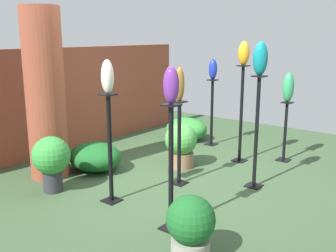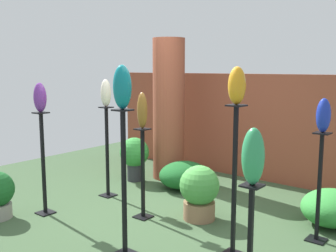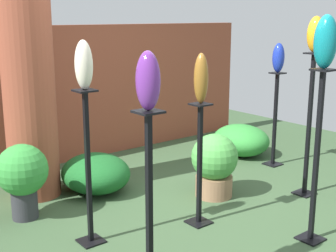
{
  "view_description": "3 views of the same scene",
  "coord_description": "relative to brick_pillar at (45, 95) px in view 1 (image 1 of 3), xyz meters",
  "views": [
    {
      "loc": [
        -4.14,
        -3.2,
        1.98
      ],
      "look_at": [
        0.03,
        0.09,
        0.73
      ],
      "focal_mm": 42.0,
      "sensor_mm": 36.0,
      "label": 1
    },
    {
      "loc": [
        3.11,
        -3.69,
        1.87
      ],
      "look_at": [
        -0.02,
        0.18,
        1.13
      ],
      "focal_mm": 42.0,
      "sensor_mm": 36.0,
      "label": 2
    },
    {
      "loc": [
        -2.84,
        -3.18,
        1.89
      ],
      "look_at": [
        -0.07,
        0.3,
        0.83
      ],
      "focal_mm": 50.0,
      "sensor_mm": 36.0,
      "label": 3
    }
  ],
  "objects": [
    {
      "name": "ground_plane",
      "position": [
        1.0,
        -1.41,
        -1.17
      ],
      "size": [
        8.0,
        8.0,
        0.0
      ],
      "primitive_type": "plane",
      "color": "#385133"
    },
    {
      "name": "brick_wall_back",
      "position": [
        1.0,
        0.89,
        -0.29
      ],
      "size": [
        5.6,
        0.12,
        1.77
      ],
      "primitive_type": "cube",
      "color": "brown",
      "rests_on": "ground"
    },
    {
      "name": "brick_pillar",
      "position": [
        0.0,
        0.0,
        0.0
      ],
      "size": [
        0.53,
        0.53,
        2.35
      ],
      "primitive_type": "cylinder",
      "color": "brown",
      "rests_on": "ground"
    },
    {
      "name": "pedestal_amber",
      "position": [
        2.28,
        -1.8,
        -0.47
      ],
      "size": [
        0.2,
        0.2,
        1.52
      ],
      "color": "black",
      "rests_on": "ground"
    },
    {
      "name": "pedestal_teal",
      "position": [
        1.43,
        -2.47,
        -0.49
      ],
      "size": [
        0.2,
        0.2,
        1.47
      ],
      "color": "black",
      "rests_on": "ground"
    },
    {
      "name": "pedestal_violet",
      "position": [
        -0.18,
        -2.32,
        -0.57
      ],
      "size": [
        0.2,
        0.2,
        1.32
      ],
      "color": "black",
      "rests_on": "ground"
    },
    {
      "name": "pedestal_bronze",
      "position": [
        0.9,
        -1.62,
        -0.66
      ],
      "size": [
        0.2,
        0.2,
        1.13
      ],
      "color": "black",
      "rests_on": "ground"
    },
    {
      "name": "pedestal_ivory",
      "position": [
        -0.08,
        -1.33,
        -0.57
      ],
      "size": [
        0.2,
        0.2,
        1.31
      ],
      "color": "black",
      "rests_on": "ground"
    },
    {
      "name": "pedestal_cobalt",
      "position": [
        2.82,
        -0.93,
        -0.63
      ],
      "size": [
        0.2,
        0.2,
        1.2
      ],
      "color": "black",
      "rests_on": "ground"
    },
    {
      "name": "pedestal_jade",
      "position": [
        2.74,
        -2.34,
        -0.74
      ],
      "size": [
        0.2,
        0.2,
        0.95
      ],
      "color": "black",
      "rests_on": "ground"
    },
    {
      "name": "art_vase_amber",
      "position": [
        2.28,
        -1.8,
        0.53
      ],
      "size": [
        0.17,
        0.17,
        0.36
      ],
      "primitive_type": "ellipsoid",
      "color": "orange",
      "rests_on": "pedestal_amber"
    },
    {
      "name": "art_vase_teal",
      "position": [
        1.43,
        -2.47,
        0.51
      ],
      "size": [
        0.17,
        0.19,
        0.42
      ],
      "primitive_type": "ellipsoid",
      "color": "#0F727A",
      "rests_on": "pedestal_teal"
    },
    {
      "name": "art_vase_violet",
      "position": [
        -0.18,
        -2.32,
        0.33
      ],
      "size": [
        0.15,
        0.16,
        0.37
      ],
      "primitive_type": "ellipsoid",
      "color": "#6B2D8C",
      "rests_on": "pedestal_violet"
    },
    {
      "name": "art_vase_bronze",
      "position": [
        0.9,
        -1.62,
        0.18
      ],
      "size": [
        0.13,
        0.13,
        0.44
      ],
      "primitive_type": "ellipsoid",
      "color": "brown",
      "rests_on": "pedestal_bronze"
    },
    {
      "name": "art_vase_ivory",
      "position": [
        -0.08,
        -1.33,
        0.34
      ],
      "size": [
        0.14,
        0.15,
        0.39
      ],
      "primitive_type": "ellipsoid",
      "color": "beige",
      "rests_on": "pedestal_ivory"
    },
    {
      "name": "art_vase_cobalt",
      "position": [
        2.82,
        -0.93,
        0.2
      ],
      "size": [
        0.15,
        0.15,
        0.36
      ],
      "primitive_type": "ellipsoid",
      "color": "#192D9E",
      "rests_on": "pedestal_cobalt"
    },
    {
      "name": "art_vase_jade",
      "position": [
        2.74,
        -2.34,
        0.01
      ],
      "size": [
        0.18,
        0.17,
        0.46
      ],
      "primitive_type": "ellipsoid",
      "color": "#2D9356",
      "rests_on": "pedestal_jade"
    },
    {
      "name": "potted_plant_front_left",
      "position": [
        1.47,
        -1.22,
        -0.81
      ],
      "size": [
        0.49,
        0.49,
        0.68
      ],
      "color": "#936B4C",
      "rests_on": "ground"
    },
    {
      "name": "potted_plant_back_center",
      "position": [
        -0.32,
        -0.51,
        -0.74
      ],
      "size": [
        0.49,
        0.49,
        0.72
      ],
      "color": "#2D2D33",
      "rests_on": "ground"
    },
    {
      "name": "potted_plant_walkway_edge",
      "position": [
        -0.5,
        -2.79,
        -0.86
      ],
      "size": [
        0.45,
        0.45,
        0.6
      ],
      "color": "gray",
      "rests_on": "ground"
    },
    {
      "name": "foliage_bed_east",
      "position": [
        2.81,
        -0.37,
        -0.96
      ],
      "size": [
        0.71,
        0.81,
        0.42
      ],
      "primitive_type": "ellipsoid",
      "color": "#338C38",
      "rests_on": "ground"
    },
    {
      "name": "foliage_bed_west",
      "position": [
        0.56,
        -0.32,
        -0.97
      ],
      "size": [
        0.73,
        0.82,
        0.42
      ],
      "primitive_type": "ellipsoid",
      "color": "#195923",
      "rests_on": "ground"
    }
  ]
}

